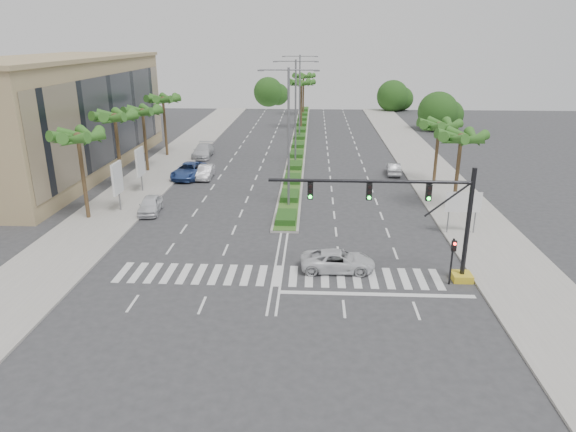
% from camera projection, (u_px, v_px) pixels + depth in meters
% --- Properties ---
extents(ground, '(160.00, 160.00, 0.00)m').
position_uv_depth(ground, '(278.00, 276.00, 32.56)').
color(ground, '#333335').
rests_on(ground, ground).
extents(footpath_right, '(6.00, 120.00, 0.15)m').
position_uv_depth(footpath_right, '(445.00, 190.00, 50.66)').
color(footpath_right, gray).
rests_on(footpath_right, ground).
extents(footpath_left, '(6.00, 120.00, 0.15)m').
position_uv_depth(footpath_left, '(142.00, 185.00, 52.12)').
color(footpath_left, gray).
rests_on(footpath_left, ground).
extents(median, '(2.20, 75.00, 0.20)m').
position_uv_depth(median, '(299.00, 140.00, 74.95)').
color(median, gray).
rests_on(median, ground).
extents(median_grass, '(1.80, 75.00, 0.04)m').
position_uv_depth(median_grass, '(299.00, 139.00, 74.91)').
color(median_grass, '#3D6221').
rests_on(median_grass, median).
extents(building, '(12.00, 36.00, 12.00)m').
position_uv_depth(building, '(58.00, 117.00, 56.35)').
color(building, tan).
rests_on(building, ground).
extents(signal_gantry, '(12.60, 1.20, 7.20)m').
position_uv_depth(signal_gantry, '(430.00, 228.00, 30.97)').
color(signal_gantry, gold).
rests_on(signal_gantry, ground).
extents(pedestrian_signal, '(0.28, 0.36, 3.00)m').
position_uv_depth(pedestrian_signal, '(453.00, 254.00, 30.74)').
color(pedestrian_signal, black).
rests_on(pedestrian_signal, ground).
extents(direction_sign, '(2.70, 0.11, 3.40)m').
position_uv_depth(direction_sign, '(463.00, 204.00, 38.63)').
color(direction_sign, slate).
rests_on(direction_sign, ground).
extents(billboard_near, '(0.18, 2.10, 4.35)m').
position_uv_depth(billboard_near, '(117.00, 179.00, 43.60)').
color(billboard_near, slate).
rests_on(billboard_near, ground).
extents(billboard_far, '(0.18, 2.10, 4.35)m').
position_uv_depth(billboard_far, '(140.00, 162.00, 49.25)').
color(billboard_far, slate).
rests_on(billboard_far, ground).
extents(palm_left_near, '(4.57, 4.68, 7.55)m').
position_uv_depth(palm_left_near, '(78.00, 139.00, 40.58)').
color(palm_left_near, brown).
rests_on(palm_left_near, ground).
extents(palm_left_mid, '(4.57, 4.68, 7.95)m').
position_uv_depth(palm_left_mid, '(115.00, 119.00, 47.99)').
color(palm_left_mid, brown).
rests_on(palm_left_mid, ground).
extents(palm_left_far, '(4.57, 4.68, 7.35)m').
position_uv_depth(palm_left_far, '(143.00, 113.00, 55.73)').
color(palm_left_far, brown).
rests_on(palm_left_far, ground).
extents(palm_left_end, '(4.57, 4.68, 7.75)m').
position_uv_depth(palm_left_end, '(163.00, 101.00, 63.14)').
color(palm_left_end, brown).
rests_on(palm_left_end, ground).
extents(palm_right_near, '(4.57, 4.68, 7.05)m').
position_uv_depth(palm_right_near, '(461.00, 140.00, 43.01)').
color(palm_right_near, brown).
rests_on(palm_right_near, ground).
extents(palm_right_far, '(4.57, 4.68, 6.75)m').
position_uv_depth(palm_right_far, '(439.00, 127.00, 50.65)').
color(palm_right_far, brown).
rests_on(palm_right_far, ground).
extents(palm_median_a, '(4.57, 4.68, 8.05)m').
position_uv_depth(palm_median_a, '(301.00, 84.00, 82.05)').
color(palm_median_a, brown).
rests_on(palm_median_a, ground).
extents(palm_median_b, '(4.57, 4.68, 8.05)m').
position_uv_depth(palm_median_b, '(303.00, 77.00, 96.19)').
color(palm_median_b, brown).
rests_on(palm_median_b, ground).
extents(streetlight_near, '(5.10, 0.25, 12.00)m').
position_uv_depth(streetlight_near, '(289.00, 131.00, 43.51)').
color(streetlight_near, slate).
rests_on(streetlight_near, ground).
extents(streetlight_mid, '(5.10, 0.25, 12.00)m').
position_uv_depth(streetlight_mid, '(296.00, 107.00, 58.60)').
color(streetlight_mid, slate).
rests_on(streetlight_mid, ground).
extents(streetlight_far, '(5.10, 0.25, 12.00)m').
position_uv_depth(streetlight_far, '(300.00, 93.00, 73.68)').
color(streetlight_far, slate).
rests_on(streetlight_far, ground).
extents(car_parked_a, '(2.14, 4.36, 1.43)m').
position_uv_depth(car_parked_a, '(150.00, 205.00, 44.04)').
color(car_parked_a, silver).
rests_on(car_parked_a, ground).
extents(car_parked_b, '(1.58, 4.27, 1.40)m').
position_uv_depth(car_parked_b, '(206.00, 172.00, 54.87)').
color(car_parked_b, silver).
rests_on(car_parked_b, ground).
extents(car_parked_c, '(3.25, 6.00, 1.60)m').
position_uv_depth(car_parked_c, '(189.00, 171.00, 54.99)').
color(car_parked_c, '#2C4788').
rests_on(car_parked_c, ground).
extents(car_parked_d, '(2.33, 5.49, 1.58)m').
position_uv_depth(car_parked_d, '(203.00, 151.00, 64.62)').
color(car_parked_d, silver).
rests_on(car_parked_d, ground).
extents(car_crossing, '(4.83, 2.27, 1.34)m').
position_uv_depth(car_crossing, '(338.00, 261.00, 33.13)').
color(car_crossing, silver).
rests_on(car_crossing, ground).
extents(car_right, '(1.61, 4.00, 1.29)m').
position_uv_depth(car_right, '(394.00, 169.00, 56.43)').
color(car_right, silver).
rests_on(car_right, ground).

